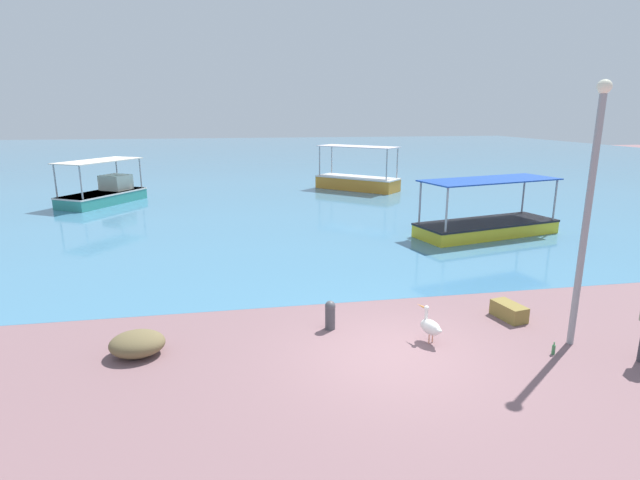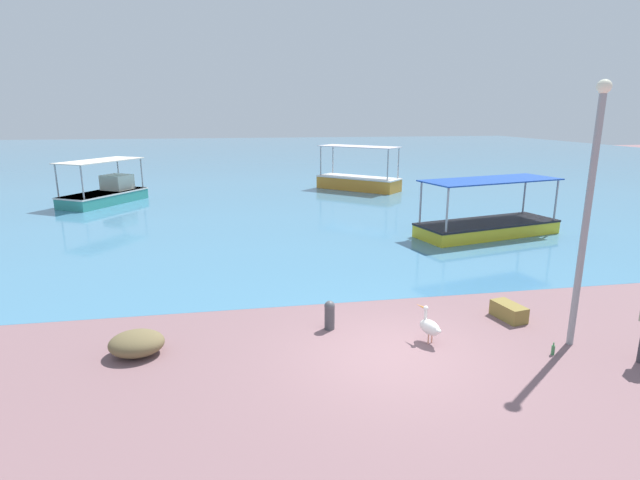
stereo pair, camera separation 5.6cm
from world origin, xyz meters
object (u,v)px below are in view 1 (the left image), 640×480
object	(u,v)px
fishing_boat_far_right	(357,181)
pelican	(430,326)
mooring_bollard	(330,314)
net_pile	(137,344)
lamp_post	(589,203)
cargo_crate	(509,311)
glass_bottle	(553,349)
fishing_boat_center	(105,193)
fishing_boat_near_left	(487,224)

from	to	relation	value
fishing_boat_far_right	pelican	world-z (taller)	fishing_boat_far_right
mooring_bollard	net_pile	distance (m)	4.19
lamp_post	mooring_bollard	size ratio (longest dim) A/B	7.98
lamp_post	cargo_crate	xyz separation A→B (m)	(-0.59, 1.48, -2.90)
mooring_bollard	glass_bottle	distance (m)	4.77
fishing_boat_center	mooring_bollard	bearing A→B (deg)	-64.20
pelican	cargo_crate	size ratio (longest dim) A/B	0.92
fishing_boat_center	pelican	xyz separation A→B (m)	(10.91, -19.54, -0.20)
fishing_boat_near_left	pelican	distance (m)	10.79
fishing_boat_center	cargo_crate	size ratio (longest dim) A/B	5.94
glass_bottle	fishing_boat_near_left	bearing A→B (deg)	68.97
net_pile	cargo_crate	distance (m)	8.55
fishing_boat_near_left	lamp_post	xyz separation A→B (m)	(-3.12, -9.49, 2.63)
pelican	mooring_bollard	bearing A→B (deg)	151.63
fishing_boat_near_left	glass_bottle	size ratio (longest dim) A/B	23.14
lamp_post	net_pile	distance (m)	9.63
fishing_boat_far_right	mooring_bollard	distance (m)	21.66
glass_bottle	lamp_post	bearing A→B (deg)	30.13
fishing_boat_near_left	lamp_post	bearing A→B (deg)	-108.20
fishing_boat_far_right	fishing_boat_near_left	world-z (taller)	fishing_boat_far_right
cargo_crate	glass_bottle	world-z (taller)	cargo_crate
cargo_crate	mooring_bollard	bearing A→B (deg)	177.54
pelican	mooring_bollard	xyz separation A→B (m)	(-1.99, 1.08, -0.01)
fishing_boat_near_left	mooring_bollard	size ratio (longest dim) A/B	9.11
pelican	net_pile	bearing A→B (deg)	175.02
lamp_post	fishing_boat_near_left	bearing A→B (deg)	71.80
pelican	cargo_crate	world-z (taller)	pelican
net_pile	fishing_boat_center	bearing A→B (deg)	104.08
pelican	cargo_crate	distance (m)	2.56
fishing_boat_far_right	fishing_boat_near_left	size ratio (longest dim) A/B	0.82
glass_bottle	pelican	bearing A→B (deg)	156.92
lamp_post	mooring_bollard	xyz separation A→B (m)	(-4.97, 1.66, -2.72)
fishing_boat_near_left	net_pile	bearing A→B (deg)	-145.68
net_pile	glass_bottle	size ratio (longest dim) A/B	4.14
fishing_boat_far_right	lamp_post	xyz separation A→B (m)	(-1.04, -22.47, 2.51)
fishing_boat_far_right	net_pile	bearing A→B (deg)	-115.48
fishing_boat_center	mooring_bollard	distance (m)	20.50
fishing_boat_near_left	net_pile	xyz separation A→B (m)	(-12.25, -8.36, -0.21)
fishing_boat_far_right	cargo_crate	xyz separation A→B (m)	(-1.63, -20.99, -0.39)
mooring_bollard	cargo_crate	world-z (taller)	mooring_bollard
fishing_boat_center	cargo_crate	xyz separation A→B (m)	(13.31, -18.65, -0.39)
fishing_boat_near_left	mooring_bollard	distance (m)	11.26
net_pile	cargo_crate	size ratio (longest dim) A/B	1.28
fishing_boat_near_left	glass_bottle	xyz separation A→B (m)	(-3.80, -9.88, -0.35)
fishing_boat_far_right	fishing_boat_near_left	xyz separation A→B (m)	(2.08, -12.98, -0.12)
fishing_boat_center	net_pile	distance (m)	19.59
fishing_boat_center	lamp_post	size ratio (longest dim) A/B	0.95
fishing_boat_center	lamp_post	bearing A→B (deg)	-55.37
mooring_bollard	cargo_crate	distance (m)	4.39
lamp_post	fishing_boat_center	bearing A→B (deg)	124.63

